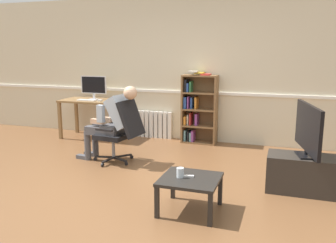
# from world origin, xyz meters

# --- Properties ---
(ground_plane) EXTENTS (18.00, 18.00, 0.00)m
(ground_plane) POSITION_xyz_m (0.00, 0.00, 0.00)
(ground_plane) COLOR brown
(back_wall) EXTENTS (12.00, 0.13, 2.70)m
(back_wall) POSITION_xyz_m (0.00, 2.65, 1.35)
(back_wall) COLOR beige
(back_wall) RESTS_ON ground_plane
(computer_desk) EXTENTS (1.19, 0.65, 0.76)m
(computer_desk) POSITION_xyz_m (-1.85, 2.15, 0.65)
(computer_desk) COLOR olive
(computer_desk) RESTS_ON ground_plane
(imac_monitor) EXTENTS (0.55, 0.14, 0.46)m
(imac_monitor) POSITION_xyz_m (-1.85, 2.23, 1.02)
(imac_monitor) COLOR silver
(imac_monitor) RESTS_ON computer_desk
(keyboard) EXTENTS (0.37, 0.12, 0.02)m
(keyboard) POSITION_xyz_m (-1.89, 2.01, 0.77)
(keyboard) COLOR white
(keyboard) RESTS_ON computer_desk
(computer_mouse) EXTENTS (0.06, 0.10, 0.03)m
(computer_mouse) POSITION_xyz_m (-1.61, 2.03, 0.77)
(computer_mouse) COLOR white
(computer_mouse) RESTS_ON computer_desk
(bookshelf) EXTENTS (0.64, 0.29, 1.34)m
(bookshelf) POSITION_xyz_m (0.19, 2.44, 0.64)
(bookshelf) COLOR brown
(bookshelf) RESTS_ON ground_plane
(radiator) EXTENTS (0.83, 0.08, 0.53)m
(radiator) POSITION_xyz_m (-0.76, 2.54, 0.26)
(radiator) COLOR white
(radiator) RESTS_ON ground_plane
(office_chair) EXTENTS (0.80, 0.62, 0.98)m
(office_chair) POSITION_xyz_m (-0.61, 0.87, 0.53)
(office_chair) COLOR black
(office_chair) RESTS_ON ground_plane
(person_seated) EXTENTS (1.06, 0.43, 1.19)m
(person_seated) POSITION_xyz_m (-0.77, 0.89, 0.64)
(person_seated) COLOR #4C4C51
(person_seated) RESTS_ON ground_plane
(tv_stand) EXTENTS (0.88, 0.44, 0.45)m
(tv_stand) POSITION_xyz_m (2.01, 0.54, 0.23)
(tv_stand) COLOR #2D2823
(tv_stand) RESTS_ON ground_plane
(tv_screen) EXTENTS (0.26, 0.97, 0.63)m
(tv_screen) POSITION_xyz_m (2.01, 0.54, 0.78)
(tv_screen) COLOR black
(tv_screen) RESTS_ON tv_stand
(coffee_table) EXTENTS (0.62, 0.59, 0.38)m
(coffee_table) POSITION_xyz_m (0.83, -0.42, 0.33)
(coffee_table) COLOR black
(coffee_table) RESTS_ON ground_plane
(drinking_glass) EXTENTS (0.08, 0.08, 0.10)m
(drinking_glass) POSITION_xyz_m (0.72, -0.44, 0.43)
(drinking_glass) COLOR silver
(drinking_glass) RESTS_ON coffee_table
(spare_remote) EXTENTS (0.15, 0.07, 0.02)m
(spare_remote) POSITION_xyz_m (0.79, -0.41, 0.39)
(spare_remote) COLOR white
(spare_remote) RESTS_ON coffee_table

